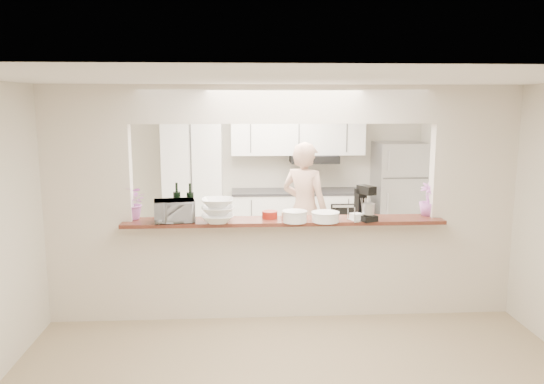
{
  "coord_description": "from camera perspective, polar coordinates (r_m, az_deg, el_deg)",
  "views": [
    {
      "loc": [
        -0.45,
        -5.55,
        2.32
      ],
      "look_at": [
        -0.11,
        0.3,
        1.33
      ],
      "focal_mm": 35.0,
      "sensor_mm": 36.0,
      "label": 1
    }
  ],
  "objects": [
    {
      "name": "tile_overlay",
      "position": [
        7.48,
        0.27,
        -8.4
      ],
      "size": [
        5.0,
        2.9,
        0.01
      ],
      "primitive_type": "cube",
      "color": "beige",
      "rests_on": "floor"
    },
    {
      "name": "person",
      "position": [
        7.08,
        3.51,
        -1.95
      ],
      "size": [
        0.79,
        0.73,
        1.8
      ],
      "primitive_type": "imported",
      "rotation": [
        0.0,
        0.0,
        2.52
      ],
      "color": "tan",
      "rests_on": "floor"
    },
    {
      "name": "plate_stack_a",
      "position": [
        5.51,
        2.47,
        -2.63
      ],
      "size": [
        0.26,
        0.26,
        0.12
      ],
      "color": "white",
      "rests_on": "bar_counter"
    },
    {
      "name": "utensil_caddy",
      "position": [
        5.66,
        9.5,
        -2.03
      ],
      "size": [
        0.29,
        0.23,
        0.24
      ],
      "color": "silver",
      "rests_on": "bar_counter"
    },
    {
      "name": "serving_bowls",
      "position": [
        5.5,
        -5.88,
        -2.03
      ],
      "size": [
        0.34,
        0.34,
        0.25
      ],
      "primitive_type": "imported",
      "rotation": [
        0.0,
        0.0,
        0.01
      ],
      "color": "white",
      "rests_on": "bar_counter"
    },
    {
      "name": "tan_bowl",
      "position": [
        5.67,
        1.8,
        -2.54
      ],
      "size": [
        0.15,
        0.15,
        0.07
      ],
      "primitive_type": "cylinder",
      "color": "#C8AF8D",
      "rests_on": "bar_counter"
    },
    {
      "name": "bar_counter",
      "position": [
        5.83,
        1.25,
        -7.78
      ],
      "size": [
        3.4,
        0.38,
        1.09
      ],
      "color": "silver",
      "rests_on": "floor"
    },
    {
      "name": "wine_bottle_a",
      "position": [
        5.76,
        -10.18,
        -1.31
      ],
      "size": [
        0.08,
        0.08,
        0.39
      ],
      "color": "black",
      "rests_on": "bar_counter"
    },
    {
      "name": "floor",
      "position": [
        6.03,
        1.23,
        -12.99
      ],
      "size": [
        6.0,
        6.0,
        0.0
      ],
      "primitive_type": "plane",
      "color": "tan",
      "rests_on": "ground"
    },
    {
      "name": "refrigerator",
      "position": [
        8.7,
        13.4,
        -0.38
      ],
      "size": [
        0.75,
        0.7,
        1.7
      ],
      "primitive_type": "cube",
      "color": "#A8A9AD",
      "rests_on": "floor"
    },
    {
      "name": "toaster_oven",
      "position": [
        5.61,
        -10.45,
        -2.01
      ],
      "size": [
        0.45,
        0.34,
        0.23
      ],
      "primitive_type": "imported",
      "rotation": [
        0.0,
        0.0,
        0.16
      ],
      "color": "#A9A9AE",
      "rests_on": "bar_counter"
    },
    {
      "name": "wine_bottle_b",
      "position": [
        5.75,
        -8.77,
        -1.34
      ],
      "size": [
        0.08,
        0.08,
        0.38
      ],
      "color": "black",
      "rests_on": "bar_counter"
    },
    {
      "name": "partition",
      "position": [
        5.63,
        1.28,
        1.08
      ],
      "size": [
        5.0,
        0.15,
        2.5
      ],
      "color": "silver",
      "rests_on": "floor"
    },
    {
      "name": "stand_mixer",
      "position": [
        5.67,
        9.94,
        -1.34
      ],
      "size": [
        0.24,
        0.29,
        0.37
      ],
      "color": "black",
      "rests_on": "bar_counter"
    },
    {
      "name": "flower_right",
      "position": [
        6.06,
        16.51,
        -0.75
      ],
      "size": [
        0.25,
        0.25,
        0.36
      ],
      "primitive_type": "imported",
      "rotation": [
        0.0,
        0.0,
        -0.26
      ],
      "color": "#C369C1",
      "rests_on": "bar_counter"
    },
    {
      "name": "flower_left",
      "position": [
        5.81,
        -14.7,
        -1.11
      ],
      "size": [
        0.39,
        0.36,
        0.36
      ],
      "primitive_type": "imported",
      "rotation": [
        0.0,
        0.0,
        -0.28
      ],
      "color": "#E97BD9",
      "rests_on": "bar_counter"
    },
    {
      "name": "red_bowl",
      "position": [
        5.69,
        -0.24,
        -2.45
      ],
      "size": [
        0.17,
        0.17,
        0.08
      ],
      "primitive_type": "cylinder",
      "color": "maroon",
      "rests_on": "bar_counter"
    },
    {
      "name": "kitchen_cabinets",
      "position": [
        8.39,
        -1.51,
        0.38
      ],
      "size": [
        3.15,
        0.62,
        2.25
      ],
      "color": "white",
      "rests_on": "floor"
    },
    {
      "name": "plate_stack_b",
      "position": [
        5.56,
        5.75,
        -2.66
      ],
      "size": [
        0.29,
        0.29,
        0.1
      ],
      "color": "white",
      "rests_on": "bar_counter"
    }
  ]
}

